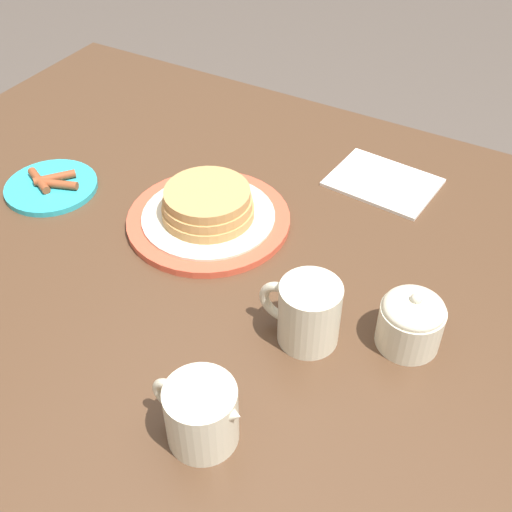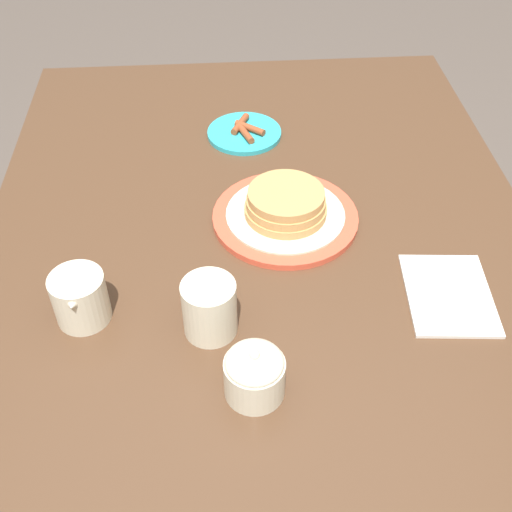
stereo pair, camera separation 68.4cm
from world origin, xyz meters
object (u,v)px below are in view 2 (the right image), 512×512
at_px(creamer_pitcher, 80,297).
at_px(sugar_bowl, 254,373).
at_px(pancake_plate, 285,210).
at_px(side_plate_bacon, 244,132).
at_px(coffee_mug, 209,306).
at_px(napkin, 449,294).

bearing_deg(creamer_pitcher, sugar_bowl, -121.63).
relative_size(pancake_plate, side_plate_bacon, 1.68).
relative_size(creamer_pitcher, sugar_bowl, 1.37).
bearing_deg(coffee_mug, side_plate_bacon, -8.89).
xyz_separation_m(pancake_plate, creamer_pitcher, (-0.21, 0.33, 0.02)).
relative_size(pancake_plate, coffee_mug, 2.31).
distance_m(coffee_mug, sugar_bowl, 0.13).
relative_size(coffee_mug, creamer_pitcher, 0.93).
height_order(creamer_pitcher, napkin, creamer_pitcher).
height_order(side_plate_bacon, coffee_mug, coffee_mug).
distance_m(pancake_plate, creamer_pitcher, 0.39).
bearing_deg(sugar_bowl, creamer_pitcher, 58.37).
distance_m(coffee_mug, creamer_pitcher, 0.19).
bearing_deg(side_plate_bacon, coffee_mug, 171.11).
bearing_deg(napkin, side_plate_bacon, 31.26).
bearing_deg(sugar_bowl, pancake_plate, -12.60).
bearing_deg(creamer_pitcher, pancake_plate, -58.02).
relative_size(pancake_plate, napkin, 1.40).
xyz_separation_m(coffee_mug, creamer_pitcher, (0.03, 0.19, -0.00)).
xyz_separation_m(pancake_plate, coffee_mug, (-0.24, 0.14, 0.02)).
distance_m(pancake_plate, side_plate_bacon, 0.29).
distance_m(side_plate_bacon, napkin, 0.56).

